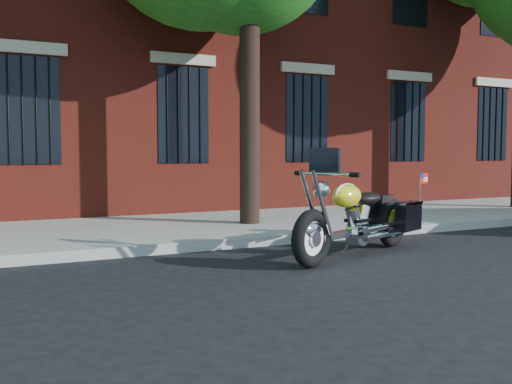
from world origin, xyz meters
name	(u,v)px	position (x,y,z in m)	size (l,w,h in m)	color
ground	(310,261)	(0.00, 0.00, 0.00)	(120.00, 120.00, 0.00)	black
curb	(263,241)	(0.00, 1.38, 0.07)	(40.00, 0.16, 0.15)	gray
sidewalk	(217,226)	(0.00, 3.26, 0.07)	(40.00, 3.60, 0.15)	gray
motorcycle	(362,219)	(0.86, 0.04, 0.50)	(2.86, 1.52, 1.48)	black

